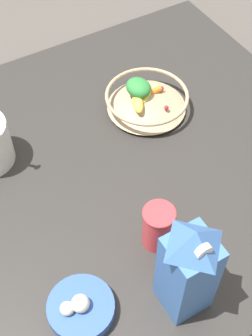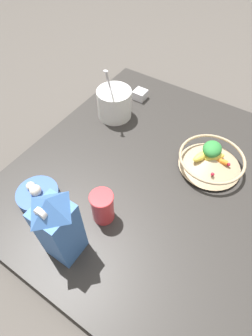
{
  "view_description": "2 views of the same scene",
  "coord_description": "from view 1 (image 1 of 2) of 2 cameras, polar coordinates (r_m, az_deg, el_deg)",
  "views": [
    {
      "loc": [
        -0.42,
        -0.66,
        0.97
      ],
      "look_at": [
        -0.09,
        -0.09,
        0.14
      ],
      "focal_mm": 50.0,
      "sensor_mm": 36.0,
      "label": 1
    },
    {
      "loc": [
        0.17,
        -0.53,
        0.78
      ],
      "look_at": [
        -0.12,
        -0.08,
        0.11
      ],
      "focal_mm": 28.0,
      "sensor_mm": 36.0,
      "label": 2
    }
  ],
  "objects": [
    {
      "name": "fruit_bowl",
      "position": [
        1.29,
        2.45,
        8.37
      ],
      "size": [
        0.23,
        0.23,
        0.09
      ],
      "color": "tan",
      "rests_on": "countertop"
    },
    {
      "name": "garlic_bowl",
      "position": [
        0.97,
        -5.57,
        -16.63
      ],
      "size": [
        0.14,
        0.14,
        0.06
      ],
      "color": "#3356A3",
      "rests_on": "countertop"
    },
    {
      "name": "milk_carton",
      "position": [
        0.88,
        7.62,
        -12.07
      ],
      "size": [
        0.09,
        0.09,
        0.26
      ],
      "color": "#3D6BB2",
      "rests_on": "countertop"
    },
    {
      "name": "ground_plane",
      "position": [
        1.24,
        1.54,
        0.49
      ],
      "size": [
        6.0,
        6.0,
        0.0
      ],
      "primitive_type": "plane",
      "color": "#4C4742"
    },
    {
      "name": "drinking_cup",
      "position": [
        1.01,
        3.93,
        -7.09
      ],
      "size": [
        0.07,
        0.07,
        0.11
      ],
      "color": "#DB383D",
      "rests_on": "countertop"
    },
    {
      "name": "countertop",
      "position": [
        1.22,
        1.57,
        1.19
      ],
      "size": [
        1.02,
        1.02,
        0.05
      ],
      "color": "#2D2B28",
      "rests_on": "ground_plane"
    }
  ]
}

